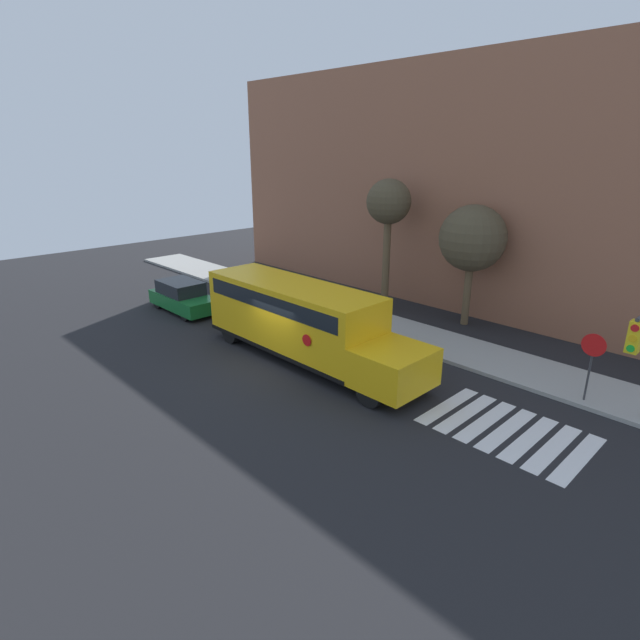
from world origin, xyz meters
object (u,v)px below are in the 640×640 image
object	(u,v)px
stop_sign	(592,358)
school_bus	(301,318)
parked_car	(183,297)
tree_near_sidewalk	(473,239)
tree_far_sidewalk	(389,205)

from	to	relation	value
stop_sign	school_bus	bearing A→B (deg)	-155.98
parked_car	stop_sign	size ratio (longest dim) A/B	1.72
tree_near_sidewalk	stop_sign	bearing A→B (deg)	-31.58
parked_car	tree_near_sidewalk	size ratio (longest dim) A/B	0.75
parked_car	tree_far_sidewalk	world-z (taller)	tree_far_sidewalk
school_bus	tree_far_sidewalk	xyz separation A→B (m)	(-2.10, 8.00, 3.68)
stop_sign	tree_far_sidewalk	world-z (taller)	tree_far_sidewalk
school_bus	tree_near_sidewalk	xyz separation A→B (m)	(2.44, 8.61, 2.45)
school_bus	parked_car	bearing A→B (deg)	-178.45
tree_near_sidewalk	tree_far_sidewalk	distance (m)	4.75
school_bus	stop_sign	world-z (taller)	school_bus
tree_far_sidewalk	parked_car	bearing A→B (deg)	-130.02
stop_sign	tree_near_sidewalk	distance (m)	8.69
school_bus	stop_sign	xyz separation A→B (m)	(9.54, 4.25, -0.04)
stop_sign	tree_near_sidewalk	bearing A→B (deg)	148.42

